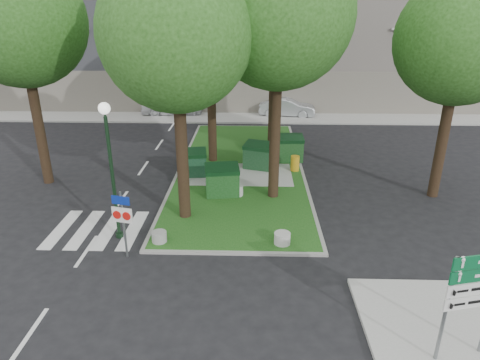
{
  "coord_description": "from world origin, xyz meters",
  "views": [
    {
      "loc": [
        1.1,
        -12.35,
        7.71
      ],
      "look_at": [
        0.66,
        1.63,
        2.0
      ],
      "focal_mm": 32.0,
      "sensor_mm": 36.0,
      "label": 1
    }
  ],
  "objects_px": {
    "tree_median_mid": "(212,23)",
    "directional_sign": "(473,290)",
    "bollard_left": "(159,237)",
    "dumpster_a": "(192,163)",
    "tree_street_right": "(465,27)",
    "tree_street_left": "(20,7)",
    "car_silver": "(287,107)",
    "dumpster_c": "(259,156)",
    "bollard_right": "(282,238)",
    "dumpster_b": "(222,180)",
    "car_white": "(172,105)",
    "bollard_mid": "(236,190)",
    "street_lamp": "(110,156)",
    "dumpster_d": "(289,148)",
    "traffic_sign_pole": "(123,216)",
    "tree_median_near_left": "(178,19)",
    "litter_bin": "(295,163)"
  },
  "relations": [
    {
      "from": "tree_median_mid",
      "to": "directional_sign",
      "type": "relative_size",
      "value": 3.64
    },
    {
      "from": "dumpster_d",
      "to": "tree_median_mid",
      "type": "bearing_deg",
      "value": 178.16
    },
    {
      "from": "dumpster_b",
      "to": "car_white",
      "type": "relative_size",
      "value": 0.34
    },
    {
      "from": "dumpster_c",
      "to": "car_silver",
      "type": "relative_size",
      "value": 0.4
    },
    {
      "from": "dumpster_a",
      "to": "traffic_sign_pole",
      "type": "height_order",
      "value": "traffic_sign_pole"
    },
    {
      "from": "tree_street_left",
      "to": "dumpster_c",
      "type": "bearing_deg",
      "value": 10.73
    },
    {
      "from": "directional_sign",
      "to": "car_silver",
      "type": "distance_m",
      "value": 23.93
    },
    {
      "from": "tree_median_mid",
      "to": "dumpster_b",
      "type": "xyz_separation_m",
      "value": [
        0.72,
        -4.47,
        -6.22
      ]
    },
    {
      "from": "bollard_mid",
      "to": "directional_sign",
      "type": "distance_m",
      "value": 10.7
    },
    {
      "from": "dumpster_a",
      "to": "tree_street_right",
      "type": "bearing_deg",
      "value": -17.39
    },
    {
      "from": "car_white",
      "to": "dumpster_c",
      "type": "bearing_deg",
      "value": -155.89
    },
    {
      "from": "tree_street_right",
      "to": "bollard_right",
      "type": "bearing_deg",
      "value": -146.69
    },
    {
      "from": "dumpster_d",
      "to": "traffic_sign_pole",
      "type": "height_order",
      "value": "traffic_sign_pole"
    },
    {
      "from": "tree_street_left",
      "to": "traffic_sign_pole",
      "type": "height_order",
      "value": "tree_street_left"
    },
    {
      "from": "tree_street_right",
      "to": "bollard_mid",
      "type": "relative_size",
      "value": 15.66
    },
    {
      "from": "dumpster_a",
      "to": "car_white",
      "type": "distance_m",
      "value": 13.09
    },
    {
      "from": "dumpster_a",
      "to": "bollard_right",
      "type": "xyz_separation_m",
      "value": [
        3.94,
        -6.32,
        -0.41
      ]
    },
    {
      "from": "dumpster_a",
      "to": "bollard_left",
      "type": "height_order",
      "value": "dumpster_a"
    },
    {
      "from": "tree_street_left",
      "to": "tree_street_right",
      "type": "xyz_separation_m",
      "value": [
        17.5,
        -1.0,
        -0.67
      ]
    },
    {
      "from": "bollard_mid",
      "to": "street_lamp",
      "type": "xyz_separation_m",
      "value": [
        -4.04,
        -3.55,
        2.72
      ]
    },
    {
      "from": "dumpster_a",
      "to": "street_lamp",
      "type": "height_order",
      "value": "street_lamp"
    },
    {
      "from": "street_lamp",
      "to": "car_silver",
      "type": "distance_m",
      "value": 19.89
    },
    {
      "from": "tree_street_left",
      "to": "car_silver",
      "type": "height_order",
      "value": "tree_street_left"
    },
    {
      "from": "dumpster_c",
      "to": "bollard_right",
      "type": "bearing_deg",
      "value": -65.91
    },
    {
      "from": "tree_median_mid",
      "to": "dumpster_a",
      "type": "xyz_separation_m",
      "value": [
        -0.88,
        -2.24,
        -6.25
      ]
    },
    {
      "from": "tree_median_mid",
      "to": "car_silver",
      "type": "bearing_deg",
      "value": 66.07
    },
    {
      "from": "bollard_left",
      "to": "directional_sign",
      "type": "distance_m",
      "value": 9.61
    },
    {
      "from": "dumpster_c",
      "to": "street_lamp",
      "type": "relative_size",
      "value": 0.34
    },
    {
      "from": "tree_street_left",
      "to": "dumpster_b",
      "type": "xyz_separation_m",
      "value": [
        8.22,
        -1.47,
        -6.89
      ]
    },
    {
      "from": "tree_street_left",
      "to": "directional_sign",
      "type": "xyz_separation_m",
      "value": [
        14.37,
        -10.52,
        -5.71
      ]
    },
    {
      "from": "bollard_left",
      "to": "car_silver",
      "type": "relative_size",
      "value": 0.13
    },
    {
      "from": "dumpster_c",
      "to": "car_silver",
      "type": "bearing_deg",
      "value": 97.28
    },
    {
      "from": "tree_median_mid",
      "to": "car_silver",
      "type": "distance_m",
      "value": 12.88
    },
    {
      "from": "dumpster_d",
      "to": "directional_sign",
      "type": "bearing_deg",
      "value": -80.44
    },
    {
      "from": "bollard_mid",
      "to": "tree_street_right",
      "type": "bearing_deg",
      "value": 3.48
    },
    {
      "from": "dumpster_c",
      "to": "litter_bin",
      "type": "bearing_deg",
      "value": 8.01
    },
    {
      "from": "bollard_left",
      "to": "dumpster_b",
      "type": "bearing_deg",
      "value": 64.98
    },
    {
      "from": "dumpster_d",
      "to": "car_white",
      "type": "xyz_separation_m",
      "value": [
        -8.03,
        10.38,
        0.0
      ]
    },
    {
      "from": "dumpster_a",
      "to": "dumpster_d",
      "type": "xyz_separation_m",
      "value": [
        4.79,
        2.3,
        0.04
      ]
    },
    {
      "from": "tree_median_mid",
      "to": "tree_median_near_left",
      "type": "bearing_deg",
      "value": -94.4
    },
    {
      "from": "bollard_left",
      "to": "tree_street_right",
      "type": "bearing_deg",
      "value": 22.17
    },
    {
      "from": "tree_median_mid",
      "to": "bollard_left",
      "type": "relative_size",
      "value": 19.28
    },
    {
      "from": "car_white",
      "to": "bollard_mid",
      "type": "bearing_deg",
      "value": -165.07
    },
    {
      "from": "dumpster_b",
      "to": "car_white",
      "type": "xyz_separation_m",
      "value": [
        -4.83,
        14.91,
        0.02
      ]
    },
    {
      "from": "dumpster_b",
      "to": "car_white",
      "type": "distance_m",
      "value": 15.68
    },
    {
      "from": "car_silver",
      "to": "bollard_right",
      "type": "bearing_deg",
      "value": -176.97
    },
    {
      "from": "bollard_mid",
      "to": "traffic_sign_pole",
      "type": "relative_size",
      "value": 0.27
    },
    {
      "from": "tree_street_left",
      "to": "dumpster_a",
      "type": "distance_m",
      "value": 9.6
    },
    {
      "from": "tree_median_near_left",
      "to": "litter_bin",
      "type": "xyz_separation_m",
      "value": [
        4.61,
        5.03,
        -6.82
      ]
    },
    {
      "from": "tree_street_right",
      "to": "dumpster_a",
      "type": "relative_size",
      "value": 6.72
    }
  ]
}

